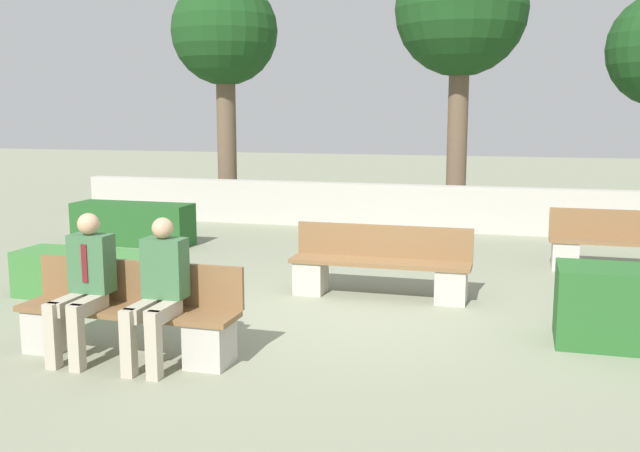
{
  "coord_description": "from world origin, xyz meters",
  "views": [
    {
      "loc": [
        1.76,
        -7.57,
        2.24
      ],
      "look_at": [
        -0.5,
        0.5,
        0.9
      ],
      "focal_mm": 40.0,
      "sensor_mm": 36.0,
      "label": 1
    }
  ],
  "objects_px": {
    "bench_left_side": "(619,248)",
    "tree_leftmost": "(225,36)",
    "person_seated_man": "(84,280)",
    "tree_center_left": "(461,13)",
    "bench_right_side": "(380,269)",
    "person_seated_woman": "(159,286)",
    "bench_front": "(130,320)"
  },
  "relations": [
    {
      "from": "bench_left_side",
      "to": "bench_right_side",
      "type": "bearing_deg",
      "value": -151.8
    },
    {
      "from": "bench_left_side",
      "to": "person_seated_woman",
      "type": "bearing_deg",
      "value": -139.69
    },
    {
      "from": "tree_leftmost",
      "to": "tree_center_left",
      "type": "xyz_separation_m",
      "value": [
        5.01,
        0.56,
        0.38
      ]
    },
    {
      "from": "person_seated_woman",
      "to": "tree_center_left",
      "type": "relative_size",
      "value": 0.23
    },
    {
      "from": "bench_front",
      "to": "tree_leftmost",
      "type": "distance_m",
      "value": 10.21
    },
    {
      "from": "bench_left_side",
      "to": "tree_leftmost",
      "type": "distance_m",
      "value": 9.43
    },
    {
      "from": "person_seated_woman",
      "to": "tree_center_left",
      "type": "xyz_separation_m",
      "value": [
        1.74,
        9.84,
        3.53
      ]
    },
    {
      "from": "bench_right_side",
      "to": "person_seated_woman",
      "type": "height_order",
      "value": "person_seated_woman"
    },
    {
      "from": "bench_right_side",
      "to": "tree_leftmost",
      "type": "xyz_separation_m",
      "value": [
        -4.71,
        6.4,
        3.52
      ]
    },
    {
      "from": "bench_left_side",
      "to": "tree_leftmost",
      "type": "relative_size",
      "value": 0.37
    },
    {
      "from": "person_seated_man",
      "to": "tree_leftmost",
      "type": "distance_m",
      "value": 10.11
    },
    {
      "from": "person_seated_woman",
      "to": "bench_left_side",
      "type": "bearing_deg",
      "value": 49.24
    },
    {
      "from": "bench_right_side",
      "to": "tree_leftmost",
      "type": "height_order",
      "value": "tree_leftmost"
    },
    {
      "from": "bench_left_side",
      "to": "tree_center_left",
      "type": "relative_size",
      "value": 0.34
    },
    {
      "from": "person_seated_man",
      "to": "bench_left_side",
      "type": "bearing_deg",
      "value": 44.78
    },
    {
      "from": "bench_front",
      "to": "person_seated_woman",
      "type": "distance_m",
      "value": 0.57
    },
    {
      "from": "bench_left_side",
      "to": "person_seated_woman",
      "type": "relative_size",
      "value": 1.45
    },
    {
      "from": "person_seated_woman",
      "to": "bench_right_side",
      "type": "bearing_deg",
      "value": 63.44
    },
    {
      "from": "person_seated_man",
      "to": "tree_center_left",
      "type": "bearing_deg",
      "value": 75.78
    },
    {
      "from": "bench_front",
      "to": "tree_leftmost",
      "type": "height_order",
      "value": "tree_leftmost"
    },
    {
      "from": "bench_front",
      "to": "bench_left_side",
      "type": "xyz_separation_m",
      "value": [
        4.84,
        5.01,
        -0.01
      ]
    },
    {
      "from": "bench_left_side",
      "to": "person_seated_woman",
      "type": "height_order",
      "value": "person_seated_woman"
    },
    {
      "from": "bench_front",
      "to": "person_seated_man",
      "type": "distance_m",
      "value": 0.55
    },
    {
      "from": "bench_right_side",
      "to": "person_seated_woman",
      "type": "distance_m",
      "value": 3.24
    },
    {
      "from": "bench_right_side",
      "to": "tree_center_left",
      "type": "relative_size",
      "value": 0.39
    },
    {
      "from": "tree_leftmost",
      "to": "tree_center_left",
      "type": "height_order",
      "value": "tree_center_left"
    },
    {
      "from": "bench_left_side",
      "to": "person_seated_woman",
      "type": "distance_m",
      "value": 6.82
    },
    {
      "from": "bench_front",
      "to": "tree_center_left",
      "type": "distance_m",
      "value": 10.67
    },
    {
      "from": "tree_leftmost",
      "to": "person_seated_man",
      "type": "bearing_deg",
      "value": -74.83
    },
    {
      "from": "bench_front",
      "to": "tree_leftmost",
      "type": "relative_size",
      "value": 0.41
    },
    {
      "from": "person_seated_man",
      "to": "tree_center_left",
      "type": "distance_m",
      "value": 10.74
    },
    {
      "from": "bench_left_side",
      "to": "person_seated_man",
      "type": "relative_size",
      "value": 1.44
    }
  ]
}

